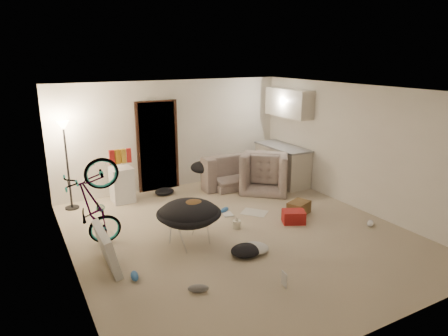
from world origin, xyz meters
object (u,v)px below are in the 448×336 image
bicycle (96,224)px  floor_lamp (65,146)px  armchair (266,175)px  sofa (238,172)px  tv_box (107,248)px  kitchen_counter (282,165)px  saucer_chair (189,219)px  drink_case_a (299,208)px  drink_case_b (294,217)px  juicer (237,224)px  mini_fridge (122,185)px

bicycle → floor_lamp: bearing=7.2°
armchair → bicycle: size_ratio=0.67×
sofa → bicycle: (-3.74, -1.81, 0.11)m
tv_box → kitchen_counter: bearing=24.5°
kitchen_counter → bicycle: bearing=-164.0°
armchair → saucer_chair: bearing=72.9°
bicycle → drink_case_a: 3.85m
tv_box → drink_case_a: (3.81, 0.27, -0.18)m
floor_lamp → drink_case_b: floor_lamp is taller
armchair → kitchen_counter: bearing=-120.7°
floor_lamp → armchair: bearing=-11.6°
armchair → bicycle: 4.26m
kitchen_counter → juicer: (-2.35, -1.82, -0.35)m
bicycle → drink_case_b: (3.44, -0.76, -0.29)m
drink_case_a → saucer_chair: bearing=162.1°
kitchen_counter → drink_case_a: 2.06m
kitchen_counter → sofa: bearing=155.6°
bicycle → mini_fridge: size_ratio=2.07×
floor_lamp → tv_box: (0.10, -2.74, -1.00)m
tv_box → drink_case_b: 3.45m
sofa → drink_case_b: sofa is taller
saucer_chair → drink_case_a: 2.46m
drink_case_b → kitchen_counter: bearing=85.2°
armchair → drink_case_a: armchair is taller
saucer_chair → floor_lamp: bearing=119.3°
armchair → tv_box: (-4.11, -1.87, -0.04)m
sofa → drink_case_b: (-0.30, -2.56, -0.18)m
mini_fridge → floor_lamp: bearing=173.1°
floor_lamp → tv_box: bearing=-87.9°
bicycle → juicer: bicycle is taller
bicycle → saucer_chair: (1.37, -0.62, 0.04)m
tv_box → saucer_chair: bearing=5.4°
bicycle → drink_case_b: bicycle is taller
armchair → tv_box: armchair is taller
kitchen_counter → armchair: size_ratio=1.43×
sofa → tv_box: size_ratio=2.19×
bicycle → juicer: (2.38, -0.47, -0.32)m
tv_box → juicer: (2.38, 0.26, -0.22)m
sofa → drink_case_b: size_ratio=4.95×
armchair → mini_fridge: mini_fridge is taller
kitchen_counter → bicycle: kitchen_counter is taller
sofa → juicer: sofa is taller
sofa → armchair: (0.37, -0.67, 0.04)m
kitchen_counter → sofa: 1.10m
bicycle → drink_case_a: (3.81, -0.46, -0.28)m
kitchen_counter → juicer: size_ratio=6.88×
bicycle → juicer: bearing=-96.8°
mini_fridge → saucer_chair: 2.56m
sofa → drink_case_a: bearing=92.2°
sofa → saucer_chair: size_ratio=1.90×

